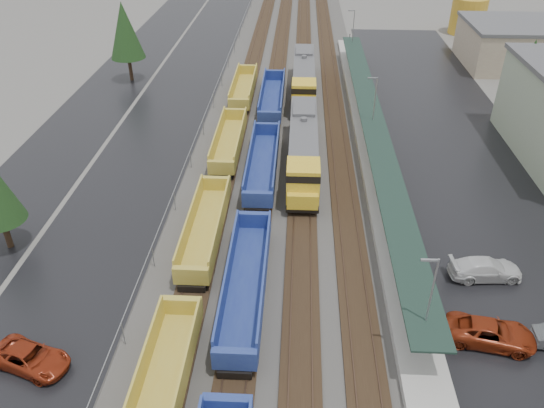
{
  "coord_description": "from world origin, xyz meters",
  "views": [
    {
      "loc": [
        1.39,
        -3.69,
        26.62
      ],
      "look_at": [
        -0.63,
        34.5,
        2.0
      ],
      "focal_mm": 35.0,
      "sensor_mm": 36.0,
      "label": 1
    }
  ],
  "objects_px": {
    "locomotive_trail": "(304,78)",
    "well_string_yellow": "(188,294)",
    "storage_tank": "(468,16)",
    "well_string_blue": "(246,283)",
    "parked_car_east_b": "(491,333)",
    "locomotive_lead": "(303,149)",
    "parked_car_west_c": "(30,358)",
    "parked_car_east_c": "(486,269)"
  },
  "relations": [
    {
      "from": "storage_tank",
      "to": "parked_car_east_b",
      "type": "relative_size",
      "value": 1.1
    },
    {
      "from": "well_string_blue",
      "to": "parked_car_west_c",
      "type": "distance_m",
      "value": 14.71
    },
    {
      "from": "well_string_yellow",
      "to": "well_string_blue",
      "type": "height_order",
      "value": "well_string_blue"
    },
    {
      "from": "parked_car_east_c",
      "to": "locomotive_lead",
      "type": "bearing_deg",
      "value": 35.93
    },
    {
      "from": "well_string_yellow",
      "to": "well_string_blue",
      "type": "bearing_deg",
      "value": 19.29
    },
    {
      "from": "locomotive_lead",
      "to": "storage_tank",
      "type": "height_order",
      "value": "storage_tank"
    },
    {
      "from": "locomotive_trail",
      "to": "parked_car_east_c",
      "type": "distance_m",
      "value": 39.75
    },
    {
      "from": "storage_tank",
      "to": "parked_car_east_c",
      "type": "bearing_deg",
      "value": -102.91
    },
    {
      "from": "locomotive_lead",
      "to": "parked_car_west_c",
      "type": "xyz_separation_m",
      "value": [
        -16.84,
        -26.36,
        -1.67
      ]
    },
    {
      "from": "well_string_blue",
      "to": "parked_car_east_b",
      "type": "relative_size",
      "value": 15.32
    },
    {
      "from": "storage_tank",
      "to": "well_string_blue",
      "type": "bearing_deg",
      "value": -114.93
    },
    {
      "from": "well_string_blue",
      "to": "parked_car_east_c",
      "type": "height_order",
      "value": "well_string_blue"
    },
    {
      "from": "well_string_blue",
      "to": "parked_car_west_c",
      "type": "bearing_deg",
      "value": -150.87
    },
    {
      "from": "parked_car_east_b",
      "to": "parked_car_east_c",
      "type": "relative_size",
      "value": 1.04
    },
    {
      "from": "well_string_blue",
      "to": "locomotive_trail",
      "type": "bearing_deg",
      "value": 84.32
    },
    {
      "from": "parked_car_east_b",
      "to": "parked_car_east_c",
      "type": "bearing_deg",
      "value": -2.63
    },
    {
      "from": "locomotive_lead",
      "to": "locomotive_trail",
      "type": "distance_m",
      "value": 21.0
    },
    {
      "from": "parked_car_west_c",
      "to": "well_string_yellow",
      "type": "bearing_deg",
      "value": -38.31
    },
    {
      "from": "locomotive_trail",
      "to": "parked_car_east_c",
      "type": "xyz_separation_m",
      "value": [
        13.91,
        -37.21,
        -1.59
      ]
    },
    {
      "from": "well_string_yellow",
      "to": "parked_car_east_c",
      "type": "xyz_separation_m",
      "value": [
        21.91,
        4.4,
        -0.39
      ]
    },
    {
      "from": "parked_car_west_c",
      "to": "parked_car_east_b",
      "type": "xyz_separation_m",
      "value": [
        29.22,
        3.55,
        0.08
      ]
    },
    {
      "from": "locomotive_lead",
      "to": "well_string_yellow",
      "type": "xyz_separation_m",
      "value": [
        -8.0,
        -20.61,
        -1.2
      ]
    },
    {
      "from": "well_string_blue",
      "to": "parked_car_east_b",
      "type": "distance_m",
      "value": 16.77
    },
    {
      "from": "locomotive_trail",
      "to": "well_string_blue",
      "type": "bearing_deg",
      "value": -95.68
    },
    {
      "from": "storage_tank",
      "to": "parked_car_west_c",
      "type": "height_order",
      "value": "storage_tank"
    },
    {
      "from": "locomotive_trail",
      "to": "storage_tank",
      "type": "height_order",
      "value": "storage_tank"
    },
    {
      "from": "parked_car_east_b",
      "to": "locomotive_trail",
      "type": "bearing_deg",
      "value": 26.18
    },
    {
      "from": "well_string_yellow",
      "to": "locomotive_trail",
      "type": "bearing_deg",
      "value": 79.12
    },
    {
      "from": "locomotive_trail",
      "to": "well_string_yellow",
      "type": "relative_size",
      "value": 0.21
    },
    {
      "from": "well_string_yellow",
      "to": "well_string_blue",
      "type": "distance_m",
      "value": 4.24
    },
    {
      "from": "locomotive_lead",
      "to": "parked_car_west_c",
      "type": "relative_size",
      "value": 3.84
    },
    {
      "from": "parked_car_west_c",
      "to": "parked_car_east_b",
      "type": "height_order",
      "value": "parked_car_east_b"
    },
    {
      "from": "locomotive_trail",
      "to": "storage_tank",
      "type": "distance_m",
      "value": 44.51
    },
    {
      "from": "storage_tank",
      "to": "parked_car_east_b",
      "type": "height_order",
      "value": "storage_tank"
    },
    {
      "from": "locomotive_lead",
      "to": "parked_car_east_b",
      "type": "xyz_separation_m",
      "value": [
        12.38,
        -22.81,
        -1.59
      ]
    },
    {
      "from": "locomotive_lead",
      "to": "well_string_yellow",
      "type": "distance_m",
      "value": 22.14
    },
    {
      "from": "well_string_yellow",
      "to": "parked_car_east_b",
      "type": "height_order",
      "value": "well_string_yellow"
    },
    {
      "from": "well_string_blue",
      "to": "parked_car_east_c",
      "type": "distance_m",
      "value": 18.16
    },
    {
      "from": "storage_tank",
      "to": "well_string_yellow",
      "type": "bearing_deg",
      "value": -117.01
    },
    {
      "from": "well_string_yellow",
      "to": "parked_car_east_b",
      "type": "relative_size",
      "value": 16.61
    },
    {
      "from": "locomotive_lead",
      "to": "parked_car_east_b",
      "type": "height_order",
      "value": "locomotive_lead"
    },
    {
      "from": "locomotive_lead",
      "to": "parked_car_east_c",
      "type": "distance_m",
      "value": 21.41
    }
  ]
}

